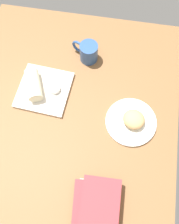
# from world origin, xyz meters

# --- Properties ---
(dining_table) EXTENTS (1.10, 0.90, 0.04)m
(dining_table) POSITION_xyz_m (0.00, 0.00, 0.02)
(dining_table) COLOR brown
(dining_table) RESTS_ON ground
(round_plate) EXTENTS (0.21, 0.21, 0.01)m
(round_plate) POSITION_xyz_m (0.02, -0.26, 0.05)
(round_plate) COLOR white
(round_plate) RESTS_ON dining_table
(scone_pastry) EXTENTS (0.11, 0.12, 0.05)m
(scone_pastry) POSITION_xyz_m (0.02, -0.26, 0.08)
(scone_pastry) COLOR tan
(scone_pastry) RESTS_ON round_plate
(square_plate) EXTENTS (0.23, 0.23, 0.02)m
(square_plate) POSITION_xyz_m (0.11, 0.12, 0.05)
(square_plate) COLOR silver
(square_plate) RESTS_ON dining_table
(sauce_cup) EXTENTS (0.05, 0.05, 0.02)m
(sauce_cup) POSITION_xyz_m (0.11, 0.08, 0.07)
(sauce_cup) COLOR silver
(sauce_cup) RESTS_ON square_plate
(breakfast_wrap) EXTENTS (0.15, 0.11, 0.06)m
(breakfast_wrap) POSITION_xyz_m (0.11, 0.16, 0.09)
(breakfast_wrap) COLOR beige
(breakfast_wrap) RESTS_ON square_plate
(book_stack) EXTENTS (0.20, 0.17, 0.08)m
(book_stack) POSITION_xyz_m (-0.32, -0.17, 0.08)
(book_stack) COLOR beige
(book_stack) RESTS_ON dining_table
(coffee_mug) EXTENTS (0.08, 0.12, 0.09)m
(coffee_mug) POSITION_xyz_m (0.30, -0.03, 0.09)
(coffee_mug) COLOR #2D518C
(coffee_mug) RESTS_ON dining_table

